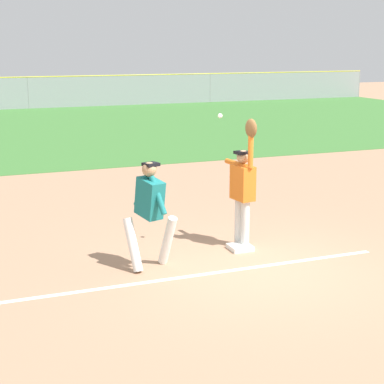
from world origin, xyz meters
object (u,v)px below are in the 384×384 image
Objects in this scene: parked_car_white at (37,91)px; parked_car_silver at (184,88)px; first_base at (240,247)px; parked_car_tan at (116,89)px; baseball at (220,116)px; fielder at (243,185)px; runner at (150,208)px.

parked_car_silver is at bearing -5.93° from parked_car_white.
first_base is 30.26m from parked_car_tan.
baseball is 0.02× the size of parked_car_white.
fielder reaches higher than runner.
baseball reaches higher than first_base.
baseball reaches higher than parked_car_silver.
fielder is at bearing -96.56° from parked_car_white.
parked_car_silver is (10.20, 29.73, 0.63)m from first_base.
parked_car_tan is (4.83, -0.11, 0.00)m from parked_car_white.
runner is at bearing 6.50° from fielder.
first_base is 0.17× the size of fielder.
parked_car_tan is at bearing 58.96° from runner.
baseball reaches higher than parked_car_tan.
parked_car_tan reaches higher than first_base.
parked_car_silver is at bearing -4.85° from parked_car_tan.
fielder is 0.50× the size of parked_car_white.
parked_car_white is 4.83m from parked_car_tan.
runner reaches higher than first_base.
parked_car_silver is (10.09, 29.59, -0.45)m from fielder.
runner is 0.38× the size of parked_car_tan.
parked_car_white reaches higher than first_base.
parked_car_silver is at bearing 70.38° from baseball.
baseball is at bearing -115.77° from parked_car_silver.
baseball is (-0.39, 0.04, 2.30)m from first_base.
first_base is 31.44m from parked_car_silver.
parked_car_tan is at bearing -6.60° from parked_car_white.
runner is 30.27m from parked_car_white.
parked_car_white is (1.17, 29.81, -1.66)m from baseball.
first_base is 1.09m from fielder.
first_base is at bearing -115.08° from parked_car_silver.
parked_car_tan is 4.58m from parked_car_silver.
first_base is 2.33m from baseball.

